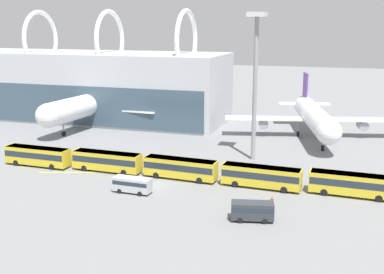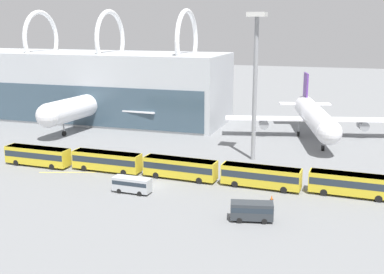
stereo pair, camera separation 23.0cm
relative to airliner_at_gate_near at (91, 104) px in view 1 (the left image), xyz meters
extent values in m
plane|color=slate|center=(30.05, -35.84, -5.40)|extent=(440.00, 440.00, 0.00)
cube|color=#B2B7BC|center=(-29.40, 9.57, 3.04)|extent=(117.71, 22.18, 16.89)
torus|color=white|center=(-19.40, 9.57, 14.58)|extent=(1.10, 14.85, 14.85)
torus|color=white|center=(0.59, 9.57, 14.58)|extent=(1.10, 14.85, 14.85)
torus|color=white|center=(20.59, 9.57, 14.58)|extent=(1.10, 14.85, 14.85)
cylinder|color=white|center=(-0.07, -0.92, 0.00)|extent=(7.33, 30.43, 5.08)
sphere|color=white|center=(-1.20, -15.95, 0.00)|extent=(4.98, 4.98, 4.98)
cone|color=white|center=(1.06, 14.10, 0.00)|extent=(5.31, 6.96, 4.83)
cube|color=white|center=(0.07, 0.91, -0.89)|extent=(34.09, 6.47, 0.35)
cylinder|color=gray|center=(9.53, 0.20, -2.19)|extent=(2.34, 3.46, 2.09)
cylinder|color=gray|center=(-9.39, 1.62, -2.19)|extent=(2.34, 3.46, 2.09)
cube|color=red|center=(1.01, 13.37, 5.21)|extent=(0.87, 6.24, 8.90)
cube|color=white|center=(1.01, 13.37, 0.50)|extent=(13.42, 4.18, 0.28)
cylinder|color=gray|center=(-0.83, -11.00, -2.68)|extent=(0.36, 0.36, 4.34)
cylinder|color=black|center=(-0.83, -11.00, -4.85)|extent=(0.53, 1.13, 1.10)
cylinder|color=gray|center=(3.36, 0.66, -2.68)|extent=(0.36, 0.36, 4.34)
cylinder|color=black|center=(3.36, 0.66, -4.85)|extent=(0.53, 1.13, 1.10)
cylinder|color=gray|center=(-3.23, 1.16, -2.68)|extent=(0.36, 0.36, 4.34)
cylinder|color=black|center=(-3.23, 1.16, -4.85)|extent=(0.53, 1.13, 1.10)
cylinder|color=white|center=(51.25, 3.37, -0.71)|extent=(11.63, 30.64, 4.64)
sphere|color=white|center=(54.81, -11.40, -0.71)|extent=(4.55, 4.55, 4.55)
cone|color=white|center=(47.69, 18.15, -0.71)|extent=(5.85, 7.52, 4.41)
cube|color=white|center=(50.82, 5.17, -1.52)|extent=(37.65, 12.66, 0.35)
cylinder|color=gray|center=(61.10, 7.65, -2.78)|extent=(2.66, 3.42, 2.01)
cylinder|color=gray|center=(40.54, 2.70, -2.78)|extent=(2.66, 3.42, 2.01)
cube|color=#5B338C|center=(47.87, 17.43, 3.56)|extent=(1.56, 4.96, 7.15)
cube|color=white|center=(47.87, 17.43, -0.25)|extent=(12.49, 5.94, 0.28)
cylinder|color=gray|center=(53.64, -6.54, -3.01)|extent=(0.36, 0.36, 3.67)
cylinder|color=black|center=(53.64, -6.54, -4.85)|extent=(0.70, 1.17, 1.10)
cylinder|color=gray|center=(53.75, 5.88, -3.01)|extent=(0.36, 0.36, 3.67)
cylinder|color=black|center=(53.75, 5.88, -4.85)|extent=(0.70, 1.17, 1.10)
cylinder|color=gray|center=(47.88, 4.47, -3.01)|extent=(0.36, 0.36, 3.67)
cylinder|color=black|center=(47.88, 4.47, -4.85)|extent=(0.70, 1.17, 1.10)
cube|color=gold|center=(7.48, -32.09, -3.58)|extent=(11.85, 2.92, 2.88)
cube|color=#232D38|center=(7.48, -32.09, -3.29)|extent=(11.62, 2.94, 1.01)
cube|color=silver|center=(7.48, -32.09, -2.20)|extent=(11.50, 2.83, 0.12)
cylinder|color=black|center=(11.17, -31.00, -4.90)|extent=(1.01, 0.33, 1.00)
cylinder|color=black|center=(11.10, -33.39, -4.90)|extent=(1.01, 0.33, 1.00)
cylinder|color=black|center=(3.86, -30.80, -4.90)|extent=(1.01, 0.33, 1.00)
cylinder|color=black|center=(3.80, -33.19, -4.90)|extent=(1.01, 0.33, 1.00)
cube|color=gold|center=(20.33, -31.32, -3.58)|extent=(11.85, 2.88, 2.88)
cube|color=#232D38|center=(20.33, -31.32, -3.29)|extent=(11.61, 2.90, 1.01)
cube|color=silver|center=(20.33, -31.32, -2.20)|extent=(11.49, 2.79, 0.12)
cylinder|color=black|center=(24.01, -30.21, -4.90)|extent=(1.01, 0.32, 1.00)
cylinder|color=black|center=(23.95, -32.61, -4.90)|extent=(1.01, 0.32, 1.00)
cylinder|color=black|center=(16.70, -30.04, -4.90)|extent=(1.01, 0.32, 1.00)
cylinder|color=black|center=(16.65, -32.43, -4.90)|extent=(1.01, 0.32, 1.00)
cube|color=gold|center=(33.17, -31.35, -3.58)|extent=(11.92, 3.29, 2.88)
cube|color=#232D38|center=(33.17, -31.35, -3.29)|extent=(11.69, 3.30, 1.01)
cube|color=silver|center=(33.17, -31.35, -2.20)|extent=(11.56, 3.19, 0.12)
cylinder|color=black|center=(36.89, -30.37, -4.90)|extent=(1.02, 0.36, 1.00)
cylinder|color=black|center=(36.75, -32.76, -4.90)|extent=(1.02, 0.36, 1.00)
cylinder|color=black|center=(29.60, -29.94, -4.90)|extent=(1.02, 0.36, 1.00)
cylinder|color=black|center=(29.46, -32.33, -4.90)|extent=(1.02, 0.36, 1.00)
cube|color=gold|center=(46.02, -31.68, -3.58)|extent=(11.90, 3.17, 2.88)
cube|color=#232D38|center=(46.02, -31.68, -3.29)|extent=(11.67, 3.19, 1.01)
cube|color=silver|center=(46.02, -31.68, -2.20)|extent=(11.54, 3.07, 0.12)
cylinder|color=black|center=(49.73, -30.67, -4.90)|extent=(1.01, 0.35, 1.00)
cylinder|color=black|center=(49.61, -33.06, -4.90)|extent=(1.01, 0.35, 1.00)
cylinder|color=black|center=(42.43, -30.31, -4.90)|extent=(1.01, 0.35, 1.00)
cylinder|color=black|center=(42.31, -32.70, -4.90)|extent=(1.01, 0.35, 1.00)
cube|color=gold|center=(58.87, -31.33, -3.58)|extent=(11.89, 3.09, 2.88)
cube|color=#232D38|center=(58.87, -31.33, -3.29)|extent=(11.65, 3.11, 1.01)
cube|color=silver|center=(58.87, -31.33, -2.20)|extent=(11.53, 3.00, 0.12)
cylinder|color=black|center=(62.57, -30.29, -4.90)|extent=(1.01, 0.34, 1.00)
cylinder|color=black|center=(62.47, -32.68, -4.90)|extent=(1.01, 0.34, 1.00)
cylinder|color=black|center=(55.27, -29.98, -4.90)|extent=(1.01, 0.34, 1.00)
cylinder|color=black|center=(55.17, -32.37, -4.90)|extent=(1.01, 0.34, 1.00)
cube|color=#B2B7BC|center=(28.69, -39.59, -4.11)|extent=(5.68, 2.10, 1.99)
cube|color=#232D38|center=(28.69, -39.59, -3.79)|extent=(5.51, 2.12, 0.60)
cylinder|color=black|center=(27.03, -40.43, -5.05)|extent=(0.71, 0.24, 0.70)
cylinder|color=black|center=(27.09, -38.64, -5.05)|extent=(0.71, 0.24, 0.70)
cylinder|color=black|center=(30.29, -40.54, -5.05)|extent=(0.71, 0.24, 0.70)
cylinder|color=black|center=(30.35, -38.75, -5.05)|extent=(0.71, 0.24, 0.70)
cube|color=#2D3338|center=(47.12, -44.29, -4.06)|extent=(5.57, 3.16, 2.08)
cube|color=#232D38|center=(47.12, -44.29, -3.73)|extent=(5.42, 3.14, 0.62)
cylinder|color=black|center=(48.39, -43.00, -5.05)|extent=(0.73, 0.37, 0.70)
cylinder|color=black|center=(48.82, -44.91, -5.05)|extent=(0.73, 0.37, 0.70)
cylinder|color=black|center=(45.42, -43.66, -5.05)|extent=(0.73, 0.37, 0.70)
cylinder|color=black|center=(45.84, -45.57, -5.05)|extent=(0.73, 0.37, 0.70)
cylinder|color=gray|center=(41.97, -16.73, 7.15)|extent=(0.76, 0.76, 25.10)
cube|color=silver|center=(41.97, -16.73, 20.01)|extent=(3.14, 3.14, 0.79)
cube|color=yellow|center=(15.41, -33.52, -5.40)|extent=(11.08, 3.91, 0.01)
cube|color=yellow|center=(9.42, -30.70, -5.40)|extent=(7.41, 1.95, 0.01)
cube|color=black|center=(25.43, -35.03, -5.39)|extent=(0.46, 0.46, 0.02)
cone|color=#EA5914|center=(25.43, -35.03, -4.98)|extent=(0.34, 0.34, 0.79)
cube|color=black|center=(48.38, -36.17, -5.39)|extent=(0.44, 0.44, 0.02)
cone|color=#EA5914|center=(48.38, -36.17, -5.06)|extent=(0.33, 0.33, 0.63)
camera|label=1|loc=(57.06, -99.74, 18.40)|focal=45.00mm
camera|label=2|loc=(57.28, -99.67, 18.40)|focal=45.00mm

